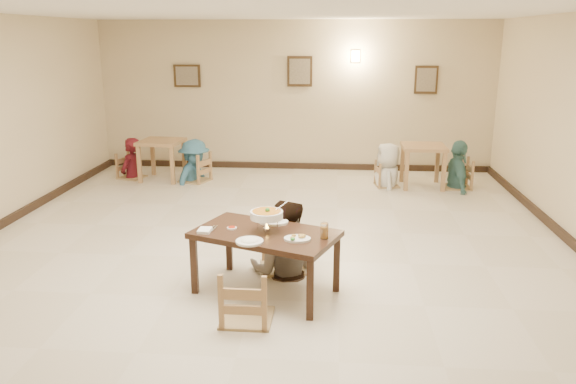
# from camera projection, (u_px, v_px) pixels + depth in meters

# --- Properties ---
(floor) EXTENTS (10.00, 10.00, 0.00)m
(floor) POSITION_uv_depth(u_px,v_px,m) (266.00, 259.00, 6.99)
(floor) COLOR beige
(floor) RESTS_ON ground
(ceiling) EXTENTS (10.00, 10.00, 0.00)m
(ceiling) POSITION_uv_depth(u_px,v_px,m) (264.00, 7.00, 6.19)
(ceiling) COLOR white
(ceiling) RESTS_ON wall_back
(wall_back) EXTENTS (10.00, 0.00, 10.00)m
(wall_back) POSITION_uv_depth(u_px,v_px,m) (295.00, 96.00, 11.39)
(wall_back) COLOR beige
(wall_back) RESTS_ON floor
(baseboard_back) EXTENTS (8.00, 0.06, 0.12)m
(baseboard_back) POSITION_uv_depth(u_px,v_px,m) (295.00, 166.00, 11.75)
(baseboard_back) COLOR black
(baseboard_back) RESTS_ON floor
(picture_a) EXTENTS (0.55, 0.04, 0.45)m
(picture_a) POSITION_uv_depth(u_px,v_px,m) (187.00, 76.00, 11.41)
(picture_a) COLOR #342314
(picture_a) RESTS_ON wall_back
(picture_b) EXTENTS (0.50, 0.04, 0.60)m
(picture_b) POSITION_uv_depth(u_px,v_px,m) (300.00, 71.00, 11.21)
(picture_b) COLOR #342314
(picture_b) RESTS_ON wall_back
(picture_c) EXTENTS (0.45, 0.04, 0.55)m
(picture_c) POSITION_uv_depth(u_px,v_px,m) (426.00, 80.00, 11.05)
(picture_c) COLOR #342314
(picture_c) RESTS_ON wall_back
(wall_sconce) EXTENTS (0.16, 0.05, 0.22)m
(wall_sconce) POSITION_uv_depth(u_px,v_px,m) (356.00, 56.00, 11.04)
(wall_sconce) COLOR #FFD88C
(wall_sconce) RESTS_ON wall_back
(main_table) EXTENTS (1.68, 1.31, 0.69)m
(main_table) POSITION_uv_depth(u_px,v_px,m) (265.00, 239.00, 5.95)
(main_table) COLOR #341D11
(main_table) RESTS_ON floor
(chair_far) EXTENTS (0.50, 0.50, 1.06)m
(chair_far) POSITION_uv_depth(u_px,v_px,m) (282.00, 227.00, 6.58)
(chair_far) COLOR tan
(chair_far) RESTS_ON floor
(chair_near) EXTENTS (0.50, 0.50, 1.06)m
(chair_near) POSITION_uv_depth(u_px,v_px,m) (246.00, 270.00, 5.38)
(chair_near) COLOR tan
(chair_near) RESTS_ON floor
(main_diner) EXTENTS (0.90, 0.72, 1.75)m
(main_diner) POSITION_uv_depth(u_px,v_px,m) (284.00, 200.00, 6.40)
(main_diner) COLOR gray
(main_diner) RESTS_ON floor
(curry_warmer) EXTENTS (0.39, 0.35, 0.31)m
(curry_warmer) POSITION_uv_depth(u_px,v_px,m) (267.00, 215.00, 5.89)
(curry_warmer) COLOR silver
(curry_warmer) RESTS_ON main_table
(rice_plate_far) EXTENTS (0.32, 0.32, 0.07)m
(rice_plate_far) POSITION_uv_depth(u_px,v_px,m) (274.00, 222.00, 6.20)
(rice_plate_far) COLOR white
(rice_plate_far) RESTS_ON main_table
(rice_plate_near) EXTENTS (0.28, 0.28, 0.06)m
(rice_plate_near) POSITION_uv_depth(u_px,v_px,m) (250.00, 241.00, 5.62)
(rice_plate_near) COLOR white
(rice_plate_near) RESTS_ON main_table
(fried_plate) EXTENTS (0.27, 0.27, 0.06)m
(fried_plate) POSITION_uv_depth(u_px,v_px,m) (297.00, 238.00, 5.68)
(fried_plate) COLOR white
(fried_plate) RESTS_ON main_table
(chili_dish) EXTENTS (0.10, 0.10, 0.02)m
(chili_dish) POSITION_uv_depth(u_px,v_px,m) (232.00, 228.00, 6.02)
(chili_dish) COLOR white
(chili_dish) RESTS_ON main_table
(napkin_cutlery) EXTENTS (0.17, 0.27, 0.03)m
(napkin_cutlery) POSITION_uv_depth(u_px,v_px,m) (205.00, 230.00, 5.92)
(napkin_cutlery) COLOR white
(napkin_cutlery) RESTS_ON main_table
(drink_glass) EXTENTS (0.08, 0.08, 0.16)m
(drink_glass) POSITION_uv_depth(u_px,v_px,m) (324.00, 231.00, 5.72)
(drink_glass) COLOR white
(drink_glass) RESTS_ON main_table
(bg_table_left) EXTENTS (0.83, 0.83, 0.77)m
(bg_table_left) POSITION_uv_depth(u_px,v_px,m) (161.00, 147.00, 10.71)
(bg_table_left) COLOR #A77D51
(bg_table_left) RESTS_ON floor
(bg_table_right) EXTENTS (0.78, 0.78, 0.77)m
(bg_table_right) POSITION_uv_depth(u_px,v_px,m) (423.00, 153.00, 10.21)
(bg_table_right) COLOR #A77D51
(bg_table_right) RESTS_ON floor
(bg_chair_ll) EXTENTS (0.44, 0.44, 0.94)m
(bg_chair_ll) POSITION_uv_depth(u_px,v_px,m) (131.00, 155.00, 10.87)
(bg_chair_ll) COLOR tan
(bg_chair_ll) RESTS_ON floor
(bg_chair_lr) EXTENTS (0.49, 0.49, 1.05)m
(bg_chair_lr) POSITION_uv_depth(u_px,v_px,m) (194.00, 154.00, 10.62)
(bg_chair_lr) COLOR tan
(bg_chair_lr) RESTS_ON floor
(bg_chair_rl) EXTENTS (0.41, 0.41, 0.87)m
(bg_chair_rl) POSITION_uv_depth(u_px,v_px,m) (388.00, 163.00, 10.28)
(bg_chair_rl) COLOR tan
(bg_chair_rl) RESTS_ON floor
(bg_chair_rr) EXTENTS (0.48, 0.48, 1.02)m
(bg_chair_rr) POSITION_uv_depth(u_px,v_px,m) (459.00, 161.00, 10.15)
(bg_chair_rr) COLOR tan
(bg_chair_rr) RESTS_ON floor
(bg_diner_a) EXTENTS (0.51, 0.65, 1.59)m
(bg_diner_a) POSITION_uv_depth(u_px,v_px,m) (129.00, 138.00, 10.78)
(bg_diner_a) COLOR #521019
(bg_diner_a) RESTS_ON floor
(bg_diner_b) EXTENTS (0.91, 1.18, 1.61)m
(bg_diner_b) POSITION_uv_depth(u_px,v_px,m) (193.00, 140.00, 10.54)
(bg_diner_b) COLOR teal
(bg_diner_b) RESTS_ON floor
(bg_diner_c) EXTENTS (0.55, 0.81, 1.61)m
(bg_diner_c) POSITION_uv_depth(u_px,v_px,m) (389.00, 143.00, 10.18)
(bg_diner_c) COLOR silver
(bg_diner_c) RESTS_ON floor
(bg_diner_d) EXTENTS (0.48, 1.05, 1.76)m
(bg_diner_d) POSITION_uv_depth(u_px,v_px,m) (460.00, 140.00, 10.05)
(bg_diner_d) COLOR slate
(bg_diner_d) RESTS_ON floor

